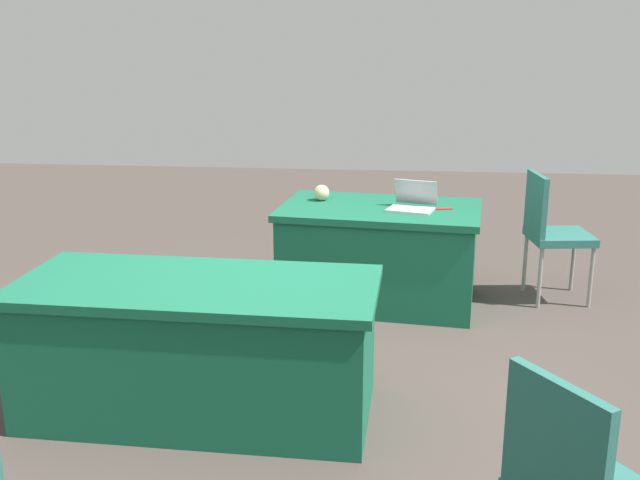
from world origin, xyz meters
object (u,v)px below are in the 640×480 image
object	(u,v)px
table_foreground	(379,254)
chair_by_pillar	(551,228)
yarn_ball	(321,193)
scissors_red	(440,209)
table_back_left	(199,347)
laptop_silver	(412,204)

from	to	relation	value
table_foreground	chair_by_pillar	xyz separation A→B (m)	(-1.28, -0.17, 0.20)
yarn_ball	scissors_red	size ratio (longest dim) A/B	0.67
table_back_left	scissors_red	size ratio (longest dim) A/B	10.62
table_foreground	yarn_ball	xyz separation A→B (m)	(0.46, -0.17, 0.43)
chair_by_pillar	laptop_silver	xyz separation A→B (m)	(1.05, 0.24, 0.21)
table_foreground	scissors_red	world-z (taller)	scissors_red
scissors_red	laptop_silver	bearing A→B (deg)	-9.24
table_back_left	chair_by_pillar	bearing A→B (deg)	-137.48
table_back_left	yarn_ball	size ratio (longest dim) A/B	15.81
table_back_left	yarn_ball	xyz separation A→B (m)	(-0.45, -2.00, 0.43)
laptop_silver	yarn_ball	size ratio (longest dim) A/B	3.19
laptop_silver	yarn_ball	bearing A→B (deg)	-2.88
chair_by_pillar	scissors_red	size ratio (longest dim) A/B	5.41
table_foreground	laptop_silver	distance (m)	0.47
table_foreground	laptop_silver	world-z (taller)	laptop_silver
table_back_left	laptop_silver	size ratio (longest dim) A/B	4.96
table_foreground	chair_by_pillar	bearing A→B (deg)	-172.48
laptop_silver	chair_by_pillar	bearing A→B (deg)	-151.15
table_back_left	laptop_silver	xyz separation A→B (m)	(-1.14, -1.77, 0.40)
table_back_left	laptop_silver	world-z (taller)	laptop_silver
table_foreground	chair_by_pillar	size ratio (longest dim) A/B	1.60
scissors_red	chair_by_pillar	bearing A→B (deg)	179.08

